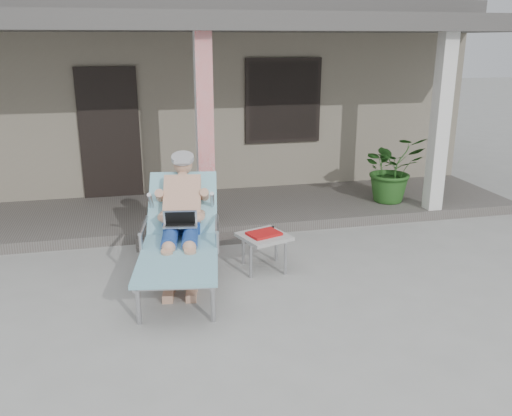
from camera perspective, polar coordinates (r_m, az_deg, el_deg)
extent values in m
plane|color=#9E9E99|center=(5.78, -2.03, -10.06)|extent=(60.00, 60.00, 0.00)
cube|color=gray|center=(11.63, -8.41, 11.48)|extent=(10.00, 5.00, 3.00)
cube|color=#474442|center=(11.59, -8.78, 19.62)|extent=(10.40, 5.40, 0.30)
cube|color=black|center=(9.13, -15.13, 7.58)|extent=(0.95, 0.06, 2.10)
cube|color=black|center=(9.42, 2.87, 11.20)|extent=(1.20, 0.06, 1.30)
cube|color=black|center=(9.41, 2.88, 11.20)|extent=(1.32, 0.05, 1.42)
cube|color=#605B56|center=(8.50, -5.93, -0.43)|extent=(10.00, 2.00, 0.15)
cube|color=red|center=(7.35, -5.41, 7.86)|extent=(0.22, 0.22, 2.61)
cube|color=silver|center=(8.54, 18.80, 8.36)|extent=(0.22, 0.22, 2.61)
cube|color=#474442|center=(8.10, -6.58, 18.83)|extent=(10.00, 2.30, 0.24)
cube|color=#605B56|center=(7.43, -4.78, -3.35)|extent=(2.00, 0.30, 0.07)
cylinder|color=#B7B7BC|center=(5.43, -12.28, -9.88)|extent=(0.05, 0.05, 0.42)
cylinder|color=#B7B7BC|center=(5.37, -4.56, -9.83)|extent=(0.05, 0.05, 0.42)
cylinder|color=#B7B7BC|center=(6.81, -10.57, -4.02)|extent=(0.05, 0.05, 0.42)
cylinder|color=#B7B7BC|center=(6.76, -4.50, -3.91)|extent=(0.05, 0.05, 0.42)
cube|color=#B7B7BC|center=(5.78, -8.16, -5.39)|extent=(0.92, 1.48, 0.03)
cube|color=#88D0D3|center=(5.77, -8.17, -5.14)|extent=(1.04, 1.55, 0.04)
cube|color=#B7B7BC|center=(6.65, -7.69, 0.13)|extent=(0.81, 0.76, 0.56)
cube|color=#88D0D3|center=(6.63, -7.71, 0.45)|extent=(0.93, 0.86, 0.64)
cylinder|color=#A2A2A5|center=(6.83, -7.72, 5.30)|extent=(0.32, 0.32, 0.15)
cube|color=silver|center=(6.17, -7.95, -1.71)|extent=(0.42, 0.32, 0.27)
cube|color=#AAAAA6|center=(6.43, 0.84, -3.02)|extent=(0.67, 0.67, 0.04)
cylinder|color=#B7B7BC|center=(6.28, -0.57, -5.70)|extent=(0.04, 0.04, 0.40)
cylinder|color=#B7B7BC|center=(6.38, 3.12, -5.36)|extent=(0.04, 0.04, 0.40)
cylinder|color=#B7B7BC|center=(6.66, -1.35, -4.32)|extent=(0.04, 0.04, 0.40)
cylinder|color=#B7B7BC|center=(6.75, 2.14, -4.02)|extent=(0.04, 0.04, 0.40)
cube|color=red|center=(6.42, 0.85, -2.72)|extent=(0.44, 0.38, 0.03)
cube|color=black|center=(6.55, 0.56, -2.36)|extent=(0.35, 0.14, 0.04)
imported|color=#26591E|center=(8.92, 14.11, 4.06)|extent=(1.00, 0.87, 1.07)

